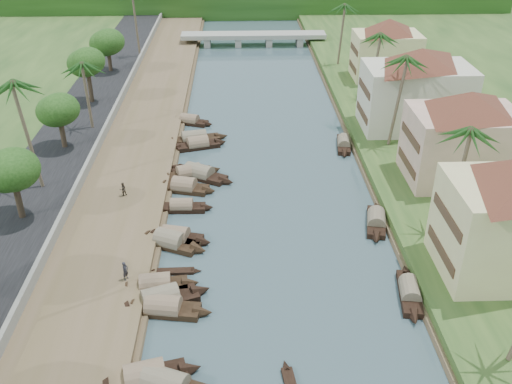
{
  "coord_description": "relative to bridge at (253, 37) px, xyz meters",
  "views": [
    {
      "loc": [
        -3.4,
        -39.36,
        30.19
      ],
      "look_at": [
        -1.67,
        10.22,
        2.0
      ],
      "focal_mm": 40.0,
      "sensor_mm": 36.0,
      "label": 1
    }
  ],
  "objects": [
    {
      "name": "sampan_11",
      "position": [
        -8.36,
        -46.86,
        -1.31
      ],
      "size": [
        7.6,
        3.6,
        2.15
      ],
      "rotation": [
        0.0,
        0.0,
        0.28
      ],
      "color": "black",
      "rests_on": "ground"
    },
    {
      "name": "sampan_8",
      "position": [
        -9.25,
        -57.63,
        -1.31
      ],
      "size": [
        7.4,
        3.51,
        2.23
      ],
      "rotation": [
        0.0,
        0.0,
        -0.26
      ],
      "color": "black",
      "rests_on": "ground"
    },
    {
      "name": "sampan_1",
      "position": [
        -9.91,
        -84.04,
        -1.3
      ],
      "size": [
        8.13,
        3.75,
        2.34
      ],
      "rotation": [
        0.0,
        0.0,
        0.25
      ],
      "color": "black",
      "rests_on": "ground"
    },
    {
      "name": "palm_2",
      "position": [
        15.0,
        -49.23,
        9.84
      ],
      "size": [
        3.2,
        3.2,
        12.17
      ],
      "color": "brown",
      "rests_on": "ground"
    },
    {
      "name": "sampan_7",
      "position": [
        -9.19,
        -61.75,
        -1.32
      ],
      "size": [
        6.66,
        1.64,
        1.82
      ],
      "rotation": [
        0.0,
        0.0,
        -0.03
      ],
      "color": "black",
      "rests_on": "ground"
    },
    {
      "name": "palm_3",
      "position": [
        16.0,
        -33.14,
        8.41
      ],
      "size": [
        3.2,
        3.2,
        10.69
      ],
      "color": "brown",
      "rests_on": "ground"
    },
    {
      "name": "building_mid",
      "position": [
        19.99,
        -58.0,
        4.41
      ],
      "size": [
        14.11,
        14.11,
        9.7
      ],
      "color": "beige",
      "rests_on": "right_bank"
    },
    {
      "name": "tree_5",
      "position": [
        -24.0,
        -19.59,
        4.22
      ],
      "size": [
        4.93,
        4.93,
        6.64
      ],
      "color": "#413325",
      "rests_on": "ground"
    },
    {
      "name": "tree_6",
      "position": [
        24.0,
        -41.44,
        4.62
      ],
      "size": [
        4.83,
        4.83,
        7.21
      ],
      "color": "#413325",
      "rests_on": "ground"
    },
    {
      "name": "tree_2",
      "position": [
        -24.0,
        -64.69,
        4.59
      ],
      "size": [
        4.72,
        4.72,
        6.94
      ],
      "color": "#413325",
      "rests_on": "ground"
    },
    {
      "name": "sampan_3",
      "position": [
        -9.73,
        -76.04,
        -1.31
      ],
      "size": [
        8.5,
        4.49,
        2.26
      ],
      "rotation": [
        0.0,
        0.0,
        0.35
      ],
      "color": "black",
      "rests_on": "ground"
    },
    {
      "name": "sampan_10",
      "position": [
        -8.95,
        -54.54,
        -1.31
      ],
      "size": [
        7.76,
        4.1,
        2.13
      ],
      "rotation": [
        0.0,
        0.0,
        0.34
      ],
      "color": "black",
      "rests_on": "ground"
    },
    {
      "name": "tree_4",
      "position": [
        -24.0,
        -33.81,
        5.25
      ],
      "size": [
        4.58,
        4.58,
        7.56
      ],
      "color": "#413325",
      "rests_on": "ground"
    },
    {
      "name": "sampan_15",
      "position": [
        9.91,
        -65.09,
        -1.31
      ],
      "size": [
        3.05,
        7.67,
        2.04
      ],
      "rotation": [
        0.0,
        0.0,
        1.36
      ],
      "color": "black",
      "rests_on": "ground"
    },
    {
      "name": "building_far",
      "position": [
        18.99,
        -44.0,
        4.66
      ],
      "size": [
        15.59,
        15.59,
        10.2
      ],
      "color": "beige",
      "rests_on": "right_bank"
    },
    {
      "name": "bridge",
      "position": [
        0.0,
        0.0,
        0.0
      ],
      "size": [
        28.0,
        4.0,
        2.4
      ],
      "color": "gray",
      "rests_on": "ground"
    },
    {
      "name": "ground",
      "position": [
        -0.0,
        -72.0,
        -1.72
      ],
      "size": [
        220.0,
        220.0,
        0.0
      ],
      "primitive_type": "plane",
      "color": "#3A5158",
      "rests_on": "ground"
    },
    {
      "name": "palm_7",
      "position": [
        14.0,
        -16.62,
        9.0
      ],
      "size": [
        3.2,
        3.2,
        11.31
      ],
      "color": "brown",
      "rests_on": "ground"
    },
    {
      "name": "left_bank",
      "position": [
        -16.0,
        -52.0,
        -1.32
      ],
      "size": [
        10.0,
        180.0,
        0.8
      ],
      "primitive_type": "cube",
      "color": "brown",
      "rests_on": "ground"
    },
    {
      "name": "sampan_14",
      "position": [
        10.28,
        -75.81,
        -1.32
      ],
      "size": [
        2.45,
        7.76,
        1.9
      ],
      "rotation": [
        0.0,
        0.0,
        1.43
      ],
      "color": "black",
      "rests_on": "ground"
    },
    {
      "name": "road",
      "position": [
        -24.5,
        -52.0,
        -1.02
      ],
      "size": [
        8.0,
        180.0,
        1.4
      ],
      "primitive_type": "cube",
      "color": "black",
      "rests_on": "ground"
    },
    {
      "name": "tree_3",
      "position": [
        -24.0,
        -48.95,
        4.22
      ],
      "size": [
        4.43,
        4.43,
        6.45
      ],
      "color": "#413325",
      "rests_on": "ground"
    },
    {
      "name": "retaining_wall",
      "position": [
        -20.2,
        -52.0,
        -0.37
      ],
      "size": [
        0.4,
        180.0,
        1.1
      ],
      "primitive_type": "cube",
      "color": "slate",
      "rests_on": "left_bank"
    },
    {
      "name": "sampan_5",
      "position": [
        -9.34,
        -67.3,
        -1.31
      ],
      "size": [
        7.25,
        3.4,
        2.25
      ],
      "rotation": [
        0.0,
        0.0,
        -0.25
      ],
      "color": "black",
      "rests_on": "ground"
    },
    {
      "name": "canoe_1",
      "position": [
        -9.13,
        -72.05,
        -1.62
      ],
      "size": [
        4.93,
        0.9,
        0.79
      ],
      "rotation": [
        0.0,
        0.0,
        0.02
      ],
      "color": "black",
      "rests_on": "ground"
    },
    {
      "name": "person_near",
      "position": [
        -12.76,
        -73.81,
        -0.08
      ],
      "size": [
        0.64,
        0.73,
        1.69
      ],
      "primitive_type": "imported",
      "rotation": [
        0.0,
        0.0,
        1.1
      ],
      "color": "#292830",
      "rests_on": "left_bank"
    },
    {
      "name": "sampan_6",
      "position": [
        -9.78,
        -67.95,
        -1.3
      ],
      "size": [
        7.67,
        4.74,
        2.27
      ],
      "rotation": [
        0.0,
        0.0,
        -0.43
      ],
      "color": "black",
      "rests_on": "ground"
    },
    {
      "name": "canoe_2",
      "position": [
        -9.97,
        -52.58,
        -1.62
      ],
      "size": [
        6.24,
        2.04,
        0.9
      ],
      "rotation": [
        0.0,
        0.0,
        0.19
      ],
      "color": "black",
      "rests_on": "ground"
    },
    {
      "name": "right_bank",
      "position": [
        19.0,
        -52.0,
        -1.12
      ],
      "size": [
        16.0,
        180.0,
        1.2
      ],
      "primitive_type": "cube",
      "color": "#24441B",
      "rests_on": "ground"
    },
    {
      "name": "sampan_13",
      "position": [
        -9.87,
        -39.16,
        -1.32
      ],
      "size": [
        6.94,
        3.73,
        1.93
      ],
      "rotation": [
        0.0,
        0.0,
        -0.35
      ],
      "color": "black",
      "rests_on": "ground"
    },
    {
      "name": "sampan_16",
      "position": [
        9.77,
        -47.2,
        -1.32
      ],
      "size": [
        2.33,
        7.5,
        1.86
      ],
      "rotation": [
        0.0,
        0.0,
        1.44
      ],
      "color": "black",
      "rests_on": "ground"
    },
    {
      "name": "sampan_12",
      "position": [
        -8.92,
        -45.02,
        -1.31
      ],
      "size": [
        9.06,
        3.54,
        2.13
      ],
      "rotation": [
        0.0,
        0.0,
        0.22
      ],
      "color": "black",
      "rests_on": "ground"
    },
    {
      "name": "palm_6",
      "position": [
        -22.0,
        -43.16,
        7.8
      ],
      "size": [
        3.2,
        3.2,
        9.85
      ],
      "color": "brown",
      "rests_on": "ground"
    },
    {
      "name": "sampan_4",
      "position": [
        -10.38,
        -74.24,
        -1.31
      ],
      "size": [
        7.53,
        2.38,
        2.12
      ],
      "rotation": [
        0.0,
        0.0,
        0.11
      ],
      "color": "black",
      "rests_on": "ground"
    },
    {
      "name": "palm_5",
      "position": [
        -24.0,
        -58.71,
        10.63
      ],
      "size": [
        3.2,
        3.2,
        12.79
      ],
      "color": "brown",
      "rests_on": "ground"
    },
    {
      "name": "person_far",
      "position": [
        -15.31,
        -59.9,
        -0.18
      ],
      "size": [
        0.91,
        0.88,
        1.48
      ],
      "primitive_type": "imported",
      "rotation": [
        0.0,
        0.0,
        3.78
      ],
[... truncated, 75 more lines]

